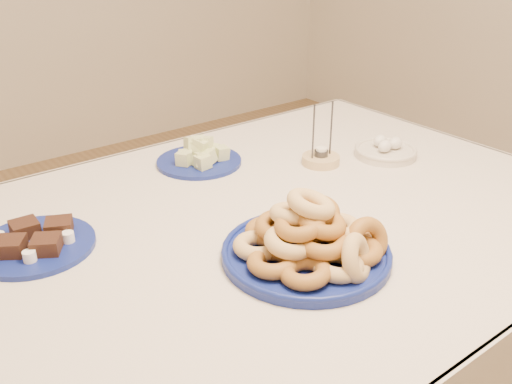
% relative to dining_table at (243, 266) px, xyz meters
% --- Properties ---
extents(dining_table, '(1.71, 1.11, 0.75)m').
position_rel_dining_table_xyz_m(dining_table, '(0.00, 0.00, 0.00)').
color(dining_table, brown).
rests_on(dining_table, ground).
extents(donut_platter, '(0.42, 0.42, 0.15)m').
position_rel_dining_table_xyz_m(donut_platter, '(0.02, -0.19, 0.15)').
color(donut_platter, navy).
rests_on(donut_platter, dining_table).
extents(melon_plate, '(0.28, 0.28, 0.08)m').
position_rel_dining_table_xyz_m(melon_plate, '(0.11, 0.35, 0.13)').
color(melon_plate, navy).
rests_on(melon_plate, dining_table).
extents(brownie_plate, '(0.32, 0.32, 0.04)m').
position_rel_dining_table_xyz_m(brownie_plate, '(-0.39, 0.18, 0.12)').
color(brownie_plate, navy).
rests_on(brownie_plate, dining_table).
extents(candle_holder, '(0.11, 0.11, 0.17)m').
position_rel_dining_table_xyz_m(candle_holder, '(0.37, 0.15, 0.12)').
color(candle_holder, tan).
rests_on(candle_holder, dining_table).
extents(egg_bowl, '(0.20, 0.20, 0.06)m').
position_rel_dining_table_xyz_m(egg_bowl, '(0.56, 0.07, 0.12)').
color(egg_bowl, beige).
rests_on(egg_bowl, dining_table).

